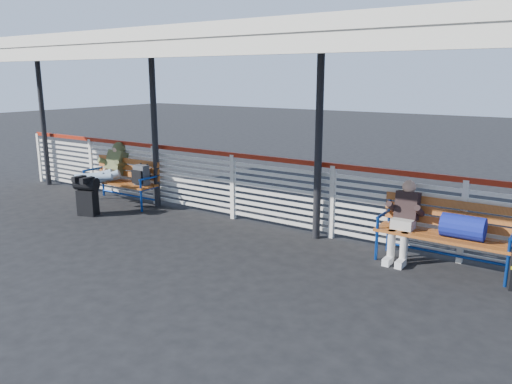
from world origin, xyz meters
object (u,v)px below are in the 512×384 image
Objects in this scene: bench_right at (453,227)px; traveler_man at (103,173)px; companion_person at (404,220)px; luggage_stack at (87,195)px; bench_left at (127,176)px.

bench_right is 6.71m from traveler_man.
companion_person is (-0.66, -0.04, 0.01)m from bench_right.
luggage_stack is 0.81m from traveler_man.
traveler_man reaches higher than bench_right.
traveler_man is 1.43× the size of companion_person.
bench_right reaches higher than luggage_stack.
luggage_stack is at bearing -169.67° from companion_person.
luggage_stack is 6.45m from bench_right.
traveler_man reaches higher than bench_left.
luggage_stack is 1.05m from bench_left.
bench_left is 1.00× the size of bench_right.
traveler_man is (-0.30, -0.35, 0.09)m from bench_left.
companion_person reaches higher than bench_right.
traveler_man is (-0.35, 0.69, 0.27)m from luggage_stack.
bench_right is at bearing 3.61° from companion_person.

